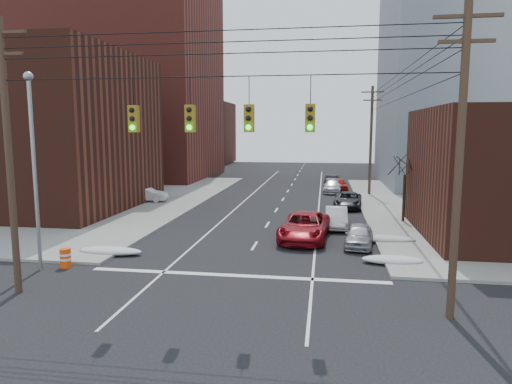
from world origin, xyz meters
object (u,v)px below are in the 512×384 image
(parked_car_e, at_px, (339,184))
(construction_barrel, at_px, (65,258))
(lot_car_a, at_px, (145,194))
(parked_car_a, at_px, (359,235))
(parked_car_c, at_px, (348,200))
(red_pickup, at_px, (305,227))
(parked_car_f, at_px, (332,181))
(lot_car_b, at_px, (111,193))
(lot_car_d, at_px, (123,187))
(parked_car_b, at_px, (336,218))
(parked_car_d, at_px, (332,186))
(lot_car_c, at_px, (37,200))

(parked_car_e, distance_m, construction_barrel, 33.86)
(lot_car_a, bearing_deg, parked_car_a, -131.06)
(lot_car_a, bearing_deg, parked_car_c, -95.18)
(red_pickup, height_order, lot_car_a, red_pickup)
(parked_car_c, bearing_deg, lot_car_a, -175.02)
(parked_car_f, height_order, lot_car_b, lot_car_b)
(lot_car_a, distance_m, lot_car_d, 6.56)
(red_pickup, xyz_separation_m, parked_car_e, (2.70, 23.38, -0.14))
(parked_car_b, height_order, parked_car_f, parked_car_f)
(parked_car_d, bearing_deg, lot_car_d, -163.79)
(lot_car_b, distance_m, lot_car_d, 5.27)
(lot_car_a, bearing_deg, parked_car_d, -66.04)
(parked_car_c, bearing_deg, parked_car_b, -93.49)
(lot_car_b, xyz_separation_m, construction_barrel, (6.98, -19.08, -0.42))
(parked_car_a, distance_m, parked_car_d, 22.73)
(lot_car_b, distance_m, construction_barrel, 20.32)
(parked_car_b, height_order, lot_car_b, lot_car_b)
(parked_car_b, height_order, parked_car_c, parked_car_b)
(parked_car_d, bearing_deg, red_pickup, -91.62)
(parked_car_a, height_order, parked_car_b, parked_car_b)
(parked_car_c, relative_size, lot_car_a, 1.22)
(construction_barrel, bearing_deg, parked_car_f, 68.37)
(lot_car_d, bearing_deg, construction_barrel, -157.33)
(parked_car_a, bearing_deg, lot_car_d, 149.00)
(parked_car_d, xyz_separation_m, lot_car_c, (-24.28, -14.94, 0.24))
(parked_car_d, bearing_deg, parked_car_e, 72.59)
(red_pickup, relative_size, parked_car_b, 1.41)
(parked_car_b, bearing_deg, lot_car_a, 155.03)
(lot_car_c, height_order, lot_car_d, lot_car_c)
(parked_car_a, relative_size, lot_car_d, 0.93)
(parked_car_c, height_order, parked_car_d, parked_car_c)
(parked_car_b, relative_size, lot_car_b, 0.77)
(parked_car_f, bearing_deg, lot_car_b, -138.13)
(parked_car_c, bearing_deg, red_pickup, -100.07)
(parked_car_d, xyz_separation_m, lot_car_b, (-20.28, -9.91, 0.24))
(lot_car_b, bearing_deg, red_pickup, -125.27)
(parked_car_f, bearing_deg, parked_car_d, -83.62)
(parked_car_c, xyz_separation_m, lot_car_b, (-21.46, -0.38, 0.23))
(parked_car_b, xyz_separation_m, lot_car_c, (-24.28, 2.76, 0.21))
(parked_car_c, xyz_separation_m, parked_car_e, (-0.47, 11.37, 0.01))
(lot_car_c, xyz_separation_m, construction_barrel, (10.98, -14.05, -0.42))
(lot_car_a, distance_m, construction_barrel, 19.74)
(red_pickup, bearing_deg, parked_car_c, 80.09)
(parked_car_b, height_order, parked_car_e, parked_car_b)
(parked_car_c, bearing_deg, lot_car_d, 172.91)
(red_pickup, distance_m, parked_car_c, 12.42)
(red_pickup, relative_size, parked_car_f, 1.41)
(parked_car_a, relative_size, parked_car_c, 0.78)
(parked_car_d, distance_m, lot_car_c, 28.51)
(lot_car_a, relative_size, construction_barrel, 4.26)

